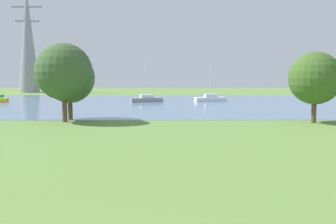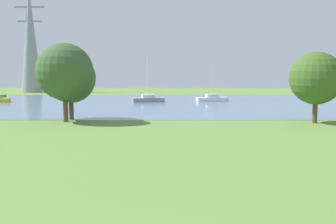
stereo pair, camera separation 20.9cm
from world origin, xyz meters
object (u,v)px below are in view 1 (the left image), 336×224
sailboat_gray (146,99)px  electricity_pylon (28,39)px  tree_east_near (69,78)px  tree_mid_shore (315,78)px  sailboat_white (210,98)px  tree_west_near (64,72)px

sailboat_gray → electricity_pylon: (-26.61, 27.13, 10.92)m
tree_east_near → tree_mid_shore: size_ratio=1.01×
tree_east_near → electricity_pylon: bearing=112.4°
sailboat_white → sailboat_gray: (-9.81, -1.26, 0.01)m
tree_east_near → sailboat_white: bearing=55.4°
tree_west_near → sailboat_gray: bearing=75.0°
sailboat_white → tree_mid_shore: bearing=-76.2°
tree_mid_shore → tree_east_near: bearing=173.3°
tree_west_near → tree_east_near: (0.09, 1.80, -0.59)m
tree_west_near → electricity_pylon: 55.29m
tree_west_near → electricity_pylon: size_ratio=0.32×
tree_mid_shore → tree_west_near: bearing=177.8°
sailboat_gray → sailboat_white: bearing=7.3°
tree_west_near → tree_mid_shore: bearing=-2.2°
sailboat_white → tree_mid_shore: (6.40, -26.00, 3.56)m
electricity_pylon → tree_east_near: bearing=-67.6°
tree_mid_shore → electricity_pylon: electricity_pylon is taller
sailboat_white → tree_mid_shore: tree_mid_shore is taller
tree_mid_shore → sailboat_white: bearing=103.8°
electricity_pylon → tree_mid_shore: bearing=-50.5°
sailboat_gray → tree_east_near: bearing=-105.9°
sailboat_white → electricity_pylon: 45.98m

